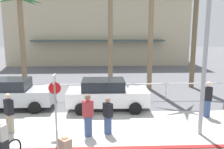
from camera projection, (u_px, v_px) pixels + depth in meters
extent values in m
plane|color=#5B5B60|center=(94.00, 94.00, 16.77)|extent=(80.00, 80.00, 0.00)
cube|color=beige|center=(90.00, 127.00, 11.08)|extent=(44.00, 4.00, 0.02)
cube|color=maroon|center=(87.00, 149.00, 9.11)|extent=(44.00, 0.24, 0.03)
cube|color=#BCAD8E|center=(99.00, 31.00, 32.83)|extent=(21.35, 10.27, 7.85)
cube|color=#384C47|center=(98.00, 41.00, 27.48)|extent=(14.94, 1.20, 0.16)
cylinder|color=white|center=(93.00, 84.00, 15.11)|extent=(22.98, 0.08, 0.08)
cylinder|color=white|center=(18.00, 93.00, 15.02)|extent=(0.08, 0.08, 1.00)
cylinder|color=white|center=(56.00, 93.00, 15.11)|extent=(0.08, 0.08, 1.00)
cylinder|color=white|center=(93.00, 92.00, 15.20)|extent=(0.08, 0.08, 1.00)
cylinder|color=white|center=(130.00, 92.00, 15.29)|extent=(0.08, 0.08, 1.00)
cylinder|color=white|center=(166.00, 91.00, 15.39)|extent=(0.08, 0.08, 1.00)
cylinder|color=white|center=(202.00, 91.00, 15.48)|extent=(0.08, 0.08, 1.00)
cylinder|color=gray|center=(56.00, 108.00, 10.37)|extent=(0.08, 0.08, 2.20)
cube|color=white|center=(54.00, 79.00, 10.13)|extent=(0.04, 0.56, 0.36)
cylinder|color=red|center=(55.00, 88.00, 10.21)|extent=(0.52, 0.03, 0.52)
cylinder|color=#9EA0A5|center=(206.00, 46.00, 9.70)|extent=(0.18, 0.18, 7.50)
cylinder|color=#846B4C|center=(23.00, 45.00, 17.03)|extent=(0.36, 0.36, 6.51)
cone|color=#2D6B33|center=(32.00, 0.00, 16.49)|extent=(1.71, 0.32, 0.77)
cone|color=#2D6B33|center=(29.00, 1.00, 17.03)|extent=(1.21, 1.40, 0.78)
cone|color=#2D6B33|center=(20.00, 1.00, 17.16)|extent=(0.67, 1.62, 0.68)
cone|color=#2D6B33|center=(8.00, 0.00, 16.13)|extent=(1.49, 0.94, 0.75)
cylinder|color=#846B4C|center=(110.00, 25.00, 18.11)|extent=(0.36, 0.36, 9.31)
cylinder|color=#846B4C|center=(151.00, 20.00, 17.13)|extent=(0.36, 0.36, 10.00)
cylinder|color=brown|center=(194.00, 37.00, 17.90)|extent=(0.36, 0.36, 7.58)
cube|color=#B2B7BC|center=(13.00, 96.00, 13.55)|extent=(4.40, 1.80, 0.80)
cube|color=#1E2328|center=(7.00, 84.00, 13.41)|extent=(2.29, 1.58, 0.56)
cylinder|color=black|center=(43.00, 98.00, 14.56)|extent=(0.66, 0.22, 0.66)
cylinder|color=black|center=(35.00, 108.00, 12.80)|extent=(0.66, 0.22, 0.66)
cube|color=white|center=(108.00, 97.00, 13.43)|extent=(4.40, 1.80, 0.80)
cube|color=#1E2328|center=(103.00, 85.00, 13.29)|extent=(2.29, 1.58, 0.56)
cylinder|color=black|center=(131.00, 99.00, 14.44)|extent=(0.66, 0.22, 0.66)
cylinder|color=black|center=(135.00, 109.00, 12.68)|extent=(0.66, 0.22, 0.66)
cylinder|color=black|center=(84.00, 99.00, 14.33)|extent=(0.66, 0.22, 0.66)
cylinder|color=black|center=(81.00, 109.00, 12.56)|extent=(0.66, 0.22, 0.66)
torus|color=black|center=(13.00, 149.00, 8.45)|extent=(0.38, 0.67, 0.72)
cylinder|color=black|center=(3.00, 149.00, 8.02)|extent=(0.05, 0.05, 0.44)
cube|color=#232326|center=(2.00, 147.00, 8.01)|extent=(0.40, 0.41, 0.52)
cube|color=#B7B2A8|center=(1.00, 132.00, 7.91)|extent=(0.42, 0.39, 0.52)
sphere|color=beige|center=(1.00, 126.00, 7.87)|extent=(0.22, 0.22, 0.22)
cube|color=#93705B|center=(65.00, 147.00, 6.95)|extent=(0.42, 0.43, 0.52)
sphere|color=#9E7556|center=(65.00, 139.00, 6.91)|extent=(0.22, 0.22, 0.22)
cylinder|color=#384C7A|center=(207.00, 109.00, 12.30)|extent=(0.44, 0.44, 0.89)
cube|color=black|center=(208.00, 94.00, 12.16)|extent=(0.48, 0.43, 0.68)
sphere|color=beige|center=(209.00, 84.00, 12.06)|extent=(0.24, 0.24, 0.24)
cylinder|color=gray|center=(10.00, 124.00, 10.44)|extent=(0.45, 0.45, 0.85)
cube|color=black|center=(9.00, 107.00, 10.30)|extent=(0.47, 0.47, 0.65)
sphere|color=beige|center=(8.00, 96.00, 10.21)|extent=(0.23, 0.23, 0.23)
cylinder|color=#384C7A|center=(88.00, 126.00, 10.14)|extent=(0.43, 0.43, 0.87)
cube|color=#A33338|center=(88.00, 109.00, 9.99)|extent=(0.47, 0.41, 0.67)
sphere|color=brown|center=(88.00, 97.00, 9.90)|extent=(0.24, 0.24, 0.24)
cylinder|color=#384C7A|center=(108.00, 125.00, 10.37)|extent=(0.45, 0.45, 0.77)
cube|color=black|center=(108.00, 110.00, 10.24)|extent=(0.44, 0.48, 0.60)
sphere|color=#9E7556|center=(108.00, 100.00, 10.16)|extent=(0.21, 0.21, 0.21)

